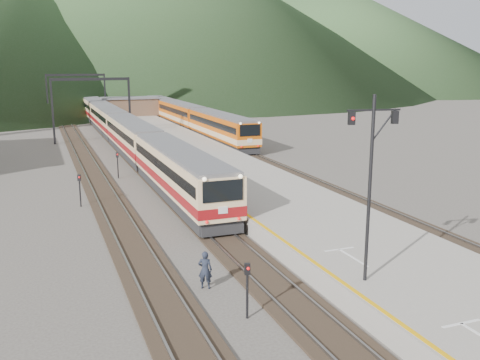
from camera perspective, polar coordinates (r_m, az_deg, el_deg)
name	(u,v)px	position (r m, az deg, el deg)	size (l,w,h in m)	color
ground	(352,359)	(19.35, 11.86, -18.21)	(400.00, 400.00, 0.00)	#47423D
track_main	(138,160)	(55.52, -10.82, 2.12)	(2.60, 200.00, 0.23)	black
track_far	(87,163)	(54.91, -15.96, 1.74)	(2.60, 200.00, 0.23)	black
track_second	(243,153)	(58.56, 0.33, 2.87)	(2.60, 200.00, 0.23)	black
platform	(196,156)	(54.76, -4.69, 2.62)	(8.00, 100.00, 1.00)	gray
gantry_near	(91,97)	(69.30, -15.58, 8.49)	(9.55, 0.25, 8.00)	black
gantry_far	(76,88)	(94.19, -17.07, 9.32)	(9.55, 0.25, 8.00)	black
station_shed	(130,106)	(93.35, -11.64, 7.73)	(9.40, 4.40, 3.10)	brown
hill_c	(311,28)	(254.14, 7.54, 15.74)	(160.00, 160.00, 50.00)	#2E4F26
main_train	(108,120)	(77.39, -13.86, 6.27)	(2.87, 98.43, 3.50)	#E0BC89
second_train	(181,115)	(83.51, -6.31, 6.94)	(2.79, 57.20, 3.40)	#C0510A
signal_mast	(371,171)	(21.68, 13.76, 0.95)	(2.18, 0.50, 7.59)	black
short_signal_a	(247,283)	(20.95, 0.78, -10.95)	(0.25, 0.21, 2.27)	black
short_signal_b	(118,162)	(47.10, -12.93, 1.93)	(0.26, 0.22, 2.27)	black
short_signal_c	(80,186)	(38.40, -16.73, -0.62)	(0.26, 0.22, 2.27)	black
worker	(205,270)	(23.86, -3.74, -9.54)	(0.63, 0.41, 1.72)	#1D2230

